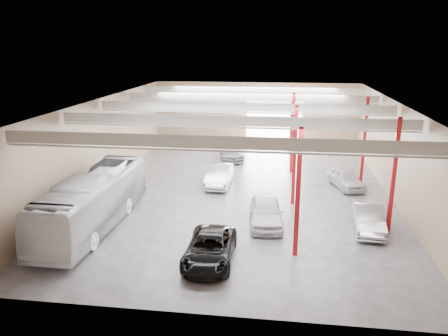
% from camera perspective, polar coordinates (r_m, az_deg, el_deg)
% --- Properties ---
extents(depot_shell, '(22.12, 32.12, 7.06)m').
position_cam_1_polar(depot_shell, '(32.91, 2.80, 5.35)').
color(depot_shell, '#424247').
rests_on(depot_shell, ground).
extents(coach_bus, '(2.87, 12.09, 3.36)m').
position_cam_1_polar(coach_bus, '(28.13, -16.67, -4.12)').
color(coach_bus, silver).
rests_on(coach_bus, ground).
extents(black_sedan, '(2.50, 5.32, 1.47)m').
position_cam_1_polar(black_sedan, '(23.10, -1.87, -10.47)').
color(black_sedan, black).
rests_on(black_sedan, ground).
extents(car_row_a, '(2.46, 5.17, 1.71)m').
position_cam_1_polar(car_row_a, '(27.69, 5.46, -5.65)').
color(car_row_a, white).
rests_on(car_row_a, ground).
extents(car_row_b, '(1.80, 5.07, 1.67)m').
position_cam_1_polar(car_row_b, '(35.11, -0.62, -0.92)').
color(car_row_b, '#B5B5BA').
rests_on(car_row_b, ground).
extents(car_row_c, '(3.06, 5.69, 1.57)m').
position_cam_1_polar(car_row_c, '(43.29, 1.00, 2.26)').
color(car_row_c, slate).
rests_on(car_row_c, ground).
extents(car_right_near, '(2.05, 4.88, 1.57)m').
position_cam_1_polar(car_right_near, '(28.17, 18.37, -6.20)').
color(car_right_near, '#A1A1A6').
rests_on(car_right_near, ground).
extents(car_right_far, '(3.00, 4.74, 1.50)m').
position_cam_1_polar(car_right_far, '(35.81, 15.62, -1.32)').
color(car_right_far, silver).
rests_on(car_right_far, ground).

